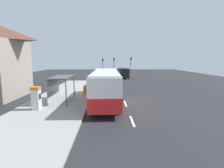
% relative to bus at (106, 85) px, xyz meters
% --- Properties ---
extents(ground_plane, '(56.00, 92.00, 0.04)m').
position_rel_bus_xyz_m(ground_plane, '(1.71, 14.56, -1.86)').
color(ground_plane, '#262628').
extents(sidewalk_platform, '(6.20, 30.00, 0.18)m').
position_rel_bus_xyz_m(sidewalk_platform, '(-4.69, 2.56, -1.75)').
color(sidewalk_platform, '#999993').
rests_on(sidewalk_platform, ground).
extents(lane_stripe_seg_0, '(0.16, 2.20, 0.01)m').
position_rel_bus_xyz_m(lane_stripe_seg_0, '(1.96, -5.44, -1.84)').
color(lane_stripe_seg_0, silver).
rests_on(lane_stripe_seg_0, ground).
extents(lane_stripe_seg_1, '(0.16, 2.20, 0.01)m').
position_rel_bus_xyz_m(lane_stripe_seg_1, '(1.96, -0.44, -1.84)').
color(lane_stripe_seg_1, silver).
rests_on(lane_stripe_seg_1, ground).
extents(lane_stripe_seg_2, '(0.16, 2.20, 0.01)m').
position_rel_bus_xyz_m(lane_stripe_seg_2, '(1.96, 4.56, -1.84)').
color(lane_stripe_seg_2, silver).
rests_on(lane_stripe_seg_2, ground).
extents(lane_stripe_seg_3, '(0.16, 2.20, 0.01)m').
position_rel_bus_xyz_m(lane_stripe_seg_3, '(1.96, 9.56, -1.84)').
color(lane_stripe_seg_3, silver).
rests_on(lane_stripe_seg_3, ground).
extents(lane_stripe_seg_4, '(0.16, 2.20, 0.01)m').
position_rel_bus_xyz_m(lane_stripe_seg_4, '(1.96, 14.56, -1.84)').
color(lane_stripe_seg_4, silver).
rests_on(lane_stripe_seg_4, ground).
extents(lane_stripe_seg_5, '(0.16, 2.20, 0.01)m').
position_rel_bus_xyz_m(lane_stripe_seg_5, '(1.96, 19.56, -1.84)').
color(lane_stripe_seg_5, silver).
rests_on(lane_stripe_seg_5, ground).
extents(lane_stripe_seg_6, '(0.16, 2.20, 0.01)m').
position_rel_bus_xyz_m(lane_stripe_seg_6, '(1.96, 24.56, -1.84)').
color(lane_stripe_seg_6, silver).
rests_on(lane_stripe_seg_6, ground).
extents(lane_stripe_seg_7, '(0.16, 2.20, 0.01)m').
position_rel_bus_xyz_m(lane_stripe_seg_7, '(1.96, 29.56, -1.84)').
color(lane_stripe_seg_7, silver).
rests_on(lane_stripe_seg_7, ground).
extents(bus, '(2.58, 11.02, 3.21)m').
position_rel_bus_xyz_m(bus, '(0.00, 0.00, 0.00)').
color(bus, red).
rests_on(bus, ground).
extents(white_van, '(2.17, 5.26, 2.30)m').
position_rel_bus_xyz_m(white_van, '(3.91, 23.71, -0.50)').
color(white_van, black).
rests_on(white_van, ground).
extents(sedan_near, '(1.90, 4.43, 1.52)m').
position_rel_bus_xyz_m(sedan_near, '(4.01, 29.59, -1.05)').
color(sedan_near, navy).
rests_on(sedan_near, ground).
extents(sedan_far, '(1.96, 4.46, 1.52)m').
position_rel_bus_xyz_m(sedan_far, '(4.01, 36.47, -1.05)').
color(sedan_far, '#B7B7BC').
rests_on(sedan_far, ground).
extents(ticket_machine, '(0.66, 0.76, 1.94)m').
position_rel_bus_xyz_m(ticket_machine, '(-5.77, -2.91, -0.67)').
color(ticket_machine, silver).
rests_on(ticket_machine, sidewalk_platform).
extents(recycling_bin_orange, '(0.52, 0.52, 0.95)m').
position_rel_bus_xyz_m(recycling_bin_orange, '(-2.49, 3.30, -1.19)').
color(recycling_bin_orange, orange).
rests_on(recycling_bin_orange, sidewalk_platform).
extents(recycling_bin_red, '(0.52, 0.52, 0.95)m').
position_rel_bus_xyz_m(recycling_bin_red, '(-2.49, 4.00, -1.19)').
color(recycling_bin_red, red).
rests_on(recycling_bin_red, sidewalk_platform).
extents(recycling_bin_green, '(0.52, 0.52, 0.95)m').
position_rel_bus_xyz_m(recycling_bin_green, '(-2.49, 4.70, -1.19)').
color(recycling_bin_green, green).
rests_on(recycling_bin_green, sidewalk_platform).
extents(recycling_bin_yellow, '(0.52, 0.52, 0.95)m').
position_rel_bus_xyz_m(recycling_bin_yellow, '(-2.49, 5.40, -1.19)').
color(recycling_bin_yellow, yellow).
rests_on(recycling_bin_yellow, sidewalk_platform).
extents(traffic_light_near_side, '(0.49, 0.28, 5.08)m').
position_rel_bus_xyz_m(traffic_light_near_side, '(7.21, 36.19, 1.53)').
color(traffic_light_near_side, '#2D2D2D').
rests_on(traffic_light_near_side, ground).
extents(traffic_light_far_side, '(0.49, 0.28, 4.68)m').
position_rel_bus_xyz_m(traffic_light_far_side, '(-1.38, 36.99, 1.29)').
color(traffic_light_far_side, '#2D2D2D').
rests_on(traffic_light_far_side, ground).
extents(traffic_light_median, '(0.49, 0.28, 4.96)m').
position_rel_bus_xyz_m(traffic_light_median, '(2.11, 37.79, 1.46)').
color(traffic_light_median, '#2D2D2D').
rests_on(traffic_light_median, ground).
extents(bus_shelter, '(1.80, 4.00, 2.50)m').
position_rel_bus_xyz_m(bus_shelter, '(-4.70, 0.06, 0.25)').
color(bus_shelter, '#4C4C51').
rests_on(bus_shelter, sidewalk_platform).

